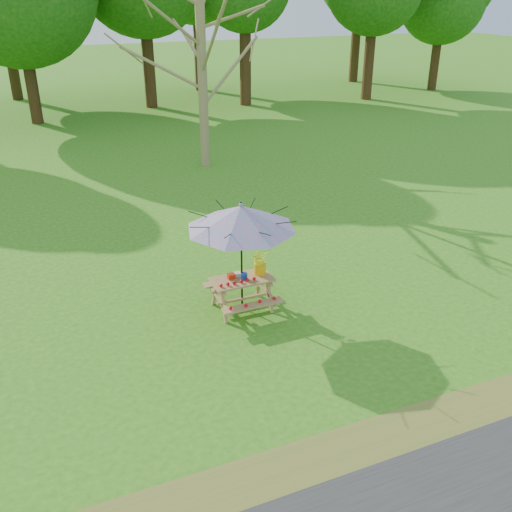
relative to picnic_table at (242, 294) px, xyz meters
name	(u,v)px	position (x,y,z in m)	size (l,w,h in m)	color
ground	(97,392)	(-3.09, -1.51, -0.33)	(120.00, 120.00, 0.00)	#2E7516
picnic_table	(242,294)	(0.00, 0.00, 0.00)	(1.20, 1.32, 0.67)	#A16948
patio_umbrella	(241,217)	(0.00, 0.00, 1.62)	(2.36, 2.36, 2.25)	black
produce_bins	(238,276)	(-0.06, 0.05, 0.40)	(0.35, 0.32, 0.13)	#B7280E
tomatoes_row	(238,282)	(-0.15, -0.18, 0.38)	(0.77, 0.13, 0.07)	red
flower_bucket	(260,261)	(0.41, 0.06, 0.63)	(0.34, 0.30, 0.53)	#F6B30C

